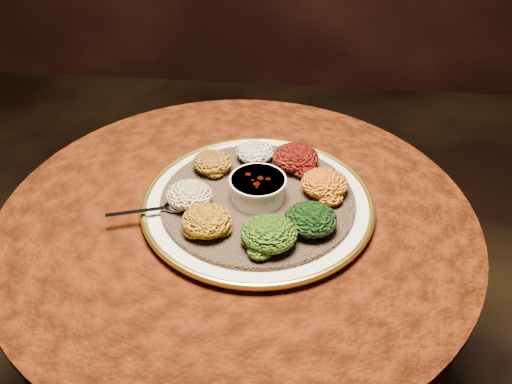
# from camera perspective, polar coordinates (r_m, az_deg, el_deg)

# --- Properties ---
(table) EXTENTS (0.96, 0.96, 0.73)m
(table) POSITION_cam_1_polar(r_m,az_deg,el_deg) (1.26, -1.77, -8.65)
(table) COLOR black
(table) RESTS_ON ground
(platter) EXTENTS (0.47, 0.47, 0.02)m
(platter) POSITION_cam_1_polar(r_m,az_deg,el_deg) (1.15, 0.18, -1.21)
(platter) COLOR silver
(platter) RESTS_ON table
(injera) EXTENTS (0.43, 0.43, 0.01)m
(injera) POSITION_cam_1_polar(r_m,az_deg,el_deg) (1.14, 0.18, -0.79)
(injera) COLOR brown
(injera) RESTS_ON platter
(stew_bowl) EXTENTS (0.11, 0.11, 0.05)m
(stew_bowl) POSITION_cam_1_polar(r_m,az_deg,el_deg) (1.12, 0.19, 0.50)
(stew_bowl) COLOR white
(stew_bowl) RESTS_ON injera
(spoon) EXTENTS (0.15, 0.06, 0.01)m
(spoon) POSITION_cam_1_polar(r_m,az_deg,el_deg) (1.12, -8.65, -1.52)
(spoon) COLOR silver
(spoon) RESTS_ON injera
(portion_ayib) EXTENTS (0.08, 0.08, 0.04)m
(portion_ayib) POSITION_cam_1_polar(r_m,az_deg,el_deg) (1.24, -0.11, 4.01)
(portion_ayib) COLOR white
(portion_ayib) RESTS_ON injera
(portion_kitfo) EXTENTS (0.10, 0.09, 0.05)m
(portion_kitfo) POSITION_cam_1_polar(r_m,az_deg,el_deg) (1.22, 3.97, 3.47)
(portion_kitfo) COLOR black
(portion_kitfo) RESTS_ON injera
(portion_tikil) EXTENTS (0.10, 0.09, 0.05)m
(portion_tikil) POSITION_cam_1_polar(r_m,az_deg,el_deg) (1.15, 6.87, 0.87)
(portion_tikil) COLOR #BD720F
(portion_tikil) RESTS_ON injera
(portion_gomen) EXTENTS (0.10, 0.09, 0.05)m
(portion_gomen) POSITION_cam_1_polar(r_m,az_deg,el_deg) (1.06, 5.51, -2.72)
(portion_gomen) COLOR black
(portion_gomen) RESTS_ON injera
(portion_mixveg) EXTENTS (0.10, 0.10, 0.05)m
(portion_mixveg) POSITION_cam_1_polar(r_m,az_deg,el_deg) (1.02, 1.32, -4.17)
(portion_mixveg) COLOR #9D230A
(portion_mixveg) RESTS_ON injera
(portion_kik) EXTENTS (0.10, 0.09, 0.05)m
(portion_kik) POSITION_cam_1_polar(r_m,az_deg,el_deg) (1.06, -4.93, -2.89)
(portion_kik) COLOR #B3720F
(portion_kik) RESTS_ON injera
(portion_timatim) EXTENTS (0.09, 0.09, 0.04)m
(portion_timatim) POSITION_cam_1_polar(r_m,az_deg,el_deg) (1.12, -6.67, -0.30)
(portion_timatim) COLOR maroon
(portion_timatim) RESTS_ON injera
(portion_shiro) EXTENTS (0.08, 0.08, 0.04)m
(portion_shiro) POSITION_cam_1_polar(r_m,az_deg,el_deg) (1.21, -4.35, 2.99)
(portion_shiro) COLOR #986412
(portion_shiro) RESTS_ON injera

